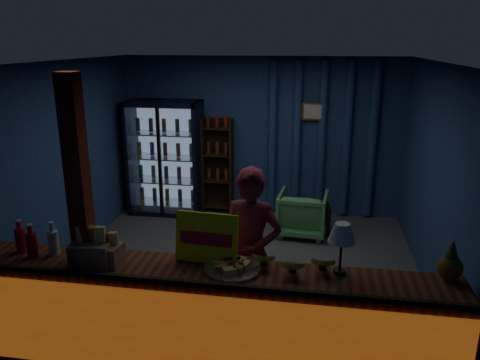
% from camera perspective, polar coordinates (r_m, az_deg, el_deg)
% --- Properties ---
extents(ground, '(4.60, 4.60, 0.00)m').
position_cam_1_polar(ground, '(6.18, -0.20, -10.65)').
color(ground, '#515154').
rests_on(ground, ground).
extents(room_walls, '(4.60, 4.60, 4.60)m').
position_cam_1_polar(room_walls, '(5.63, -0.22, 3.68)').
color(room_walls, navy).
rests_on(room_walls, ground).
extents(counter, '(4.40, 0.57, 0.99)m').
position_cam_1_polar(counter, '(4.32, -4.71, -16.48)').
color(counter, brown).
rests_on(counter, ground).
extents(support_post, '(0.16, 0.16, 2.60)m').
position_cam_1_polar(support_post, '(4.31, -18.65, -5.12)').
color(support_post, maroon).
rests_on(support_post, ground).
extents(beverage_cooler, '(1.20, 0.62, 1.90)m').
position_cam_1_polar(beverage_cooler, '(7.97, -8.89, 2.67)').
color(beverage_cooler, black).
rests_on(beverage_cooler, ground).
extents(bottle_shelf, '(0.50, 0.28, 1.60)m').
position_cam_1_polar(bottle_shelf, '(7.91, -2.67, 1.72)').
color(bottle_shelf, '#332410').
rests_on(bottle_shelf, ground).
extents(curtain_folds, '(1.74, 0.14, 2.50)m').
position_cam_1_polar(curtain_folds, '(7.70, 9.92, 4.94)').
color(curtain_folds, navy).
rests_on(curtain_folds, room_walls).
extents(framed_picture, '(0.36, 0.04, 0.28)m').
position_cam_1_polar(framed_picture, '(7.58, 8.94, 8.25)').
color(framed_picture, gold).
rests_on(framed_picture, room_walls).
extents(shopkeeper, '(0.68, 0.50, 1.70)m').
position_cam_1_polar(shopkeeper, '(4.61, 1.29, -8.85)').
color(shopkeeper, maroon).
rests_on(shopkeeper, ground).
extents(green_chair, '(0.77, 0.79, 0.67)m').
position_cam_1_polar(green_chair, '(7.12, 7.62, -4.05)').
color(green_chair, '#5CB96A').
rests_on(green_chair, ground).
extents(side_table, '(0.55, 0.44, 0.54)m').
position_cam_1_polar(side_table, '(7.25, 8.79, -4.59)').
color(side_table, '#332410').
rests_on(side_table, ground).
extents(yellow_sign, '(0.57, 0.16, 0.45)m').
position_cam_1_polar(yellow_sign, '(4.14, -4.11, -7.07)').
color(yellow_sign, yellow).
rests_on(yellow_sign, counter).
extents(soda_bottles, '(0.42, 0.18, 0.32)m').
position_cam_1_polar(soda_bottles, '(4.69, -23.69, -6.85)').
color(soda_bottles, red).
rests_on(soda_bottles, counter).
extents(snack_box_left, '(0.37, 0.31, 0.36)m').
position_cam_1_polar(snack_box_left, '(4.31, -17.58, -8.27)').
color(snack_box_left, '#A87351').
rests_on(snack_box_left, counter).
extents(snack_box_centre, '(0.28, 0.24, 0.29)m').
position_cam_1_polar(snack_box_centre, '(4.30, -16.06, -8.51)').
color(snack_box_centre, '#A87351').
rests_on(snack_box_centre, counter).
extents(pastry_tray, '(0.49, 0.49, 0.08)m').
position_cam_1_polar(pastry_tray, '(4.06, -0.93, -10.57)').
color(pastry_tray, silver).
rests_on(pastry_tray, counter).
extents(banana_bunches, '(0.73, 0.29, 0.16)m').
position_cam_1_polar(banana_bunches, '(4.05, 6.45, -9.93)').
color(banana_bunches, gold).
rests_on(banana_bunches, counter).
extents(table_lamp, '(0.23, 0.23, 0.45)m').
position_cam_1_polar(table_lamp, '(3.96, 12.33, -6.54)').
color(table_lamp, black).
rests_on(table_lamp, counter).
extents(pineapple, '(0.20, 0.20, 0.35)m').
position_cam_1_polar(pineapple, '(4.22, 24.27, -9.30)').
color(pineapple, olive).
rests_on(pineapple, counter).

